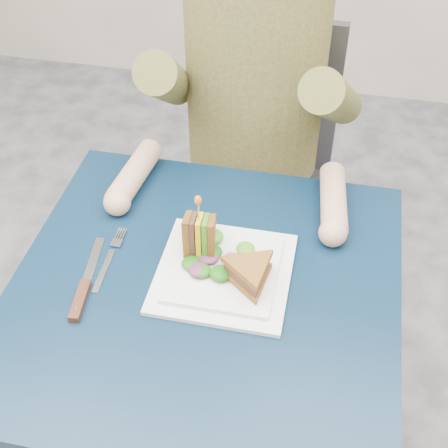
% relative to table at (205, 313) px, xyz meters
% --- Properties ---
extents(table, '(0.75, 0.75, 0.73)m').
position_rel_table_xyz_m(table, '(0.00, 0.00, 0.00)').
color(table, black).
rests_on(table, ground).
extents(chair, '(0.42, 0.40, 0.93)m').
position_rel_table_xyz_m(chair, '(0.00, 0.66, -0.11)').
color(chair, '#47474C').
rests_on(chair, ground).
extents(diner, '(0.54, 0.59, 0.74)m').
position_rel_table_xyz_m(diner, '(-0.00, 0.55, 0.26)').
color(diner, brown).
rests_on(diner, chair).
extents(plate, '(0.26, 0.26, 0.02)m').
position_rel_table_xyz_m(plate, '(0.03, 0.04, 0.09)').
color(plate, white).
rests_on(plate, table).
extents(sandwich_flat, '(0.17, 0.17, 0.05)m').
position_rel_table_xyz_m(sandwich_flat, '(0.09, 0.01, 0.12)').
color(sandwich_flat, brown).
rests_on(sandwich_flat, plate).
extents(sandwich_upright, '(0.09, 0.14, 0.14)m').
position_rel_table_xyz_m(sandwich_upright, '(-0.03, 0.08, 0.13)').
color(sandwich_upright, brown).
rests_on(sandwich_upright, plate).
extents(fork, '(0.02, 0.18, 0.01)m').
position_rel_table_xyz_m(fork, '(-0.20, 0.03, 0.08)').
color(fork, silver).
rests_on(fork, table).
extents(knife, '(0.05, 0.22, 0.02)m').
position_rel_table_xyz_m(knife, '(-0.22, -0.07, 0.09)').
color(knife, silver).
rests_on(knife, table).
extents(toothpick, '(0.01, 0.01, 0.06)m').
position_rel_table_xyz_m(toothpick, '(-0.03, 0.08, 0.20)').
color(toothpick, tan).
rests_on(toothpick, sandwich_upright).
extents(toothpick_frill, '(0.01, 0.01, 0.02)m').
position_rel_table_xyz_m(toothpick_frill, '(-0.03, 0.08, 0.23)').
color(toothpick_frill, orange).
rests_on(toothpick_frill, sandwich_upright).
extents(lettuce_spill, '(0.15, 0.13, 0.02)m').
position_rel_table_xyz_m(lettuce_spill, '(0.04, 0.05, 0.11)').
color(lettuce_spill, '#337A14').
rests_on(lettuce_spill, plate).
extents(onion_ring, '(0.04, 0.04, 0.02)m').
position_rel_table_xyz_m(onion_ring, '(0.05, 0.04, 0.11)').
color(onion_ring, '#9E4C7A').
rests_on(onion_ring, plate).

